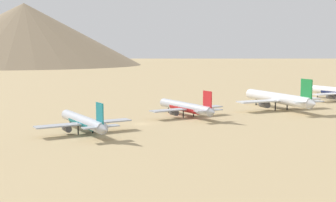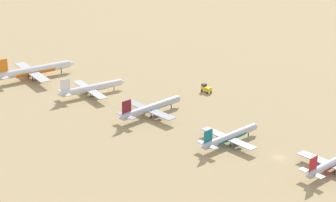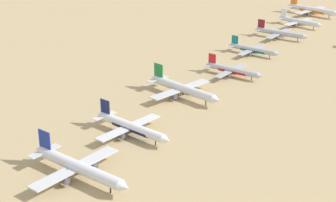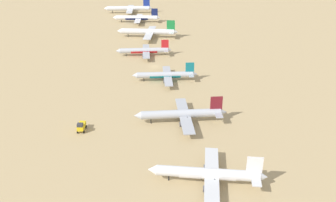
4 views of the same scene
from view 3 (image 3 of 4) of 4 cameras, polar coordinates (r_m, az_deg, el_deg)
The scene contains 9 objects.
ground_plane at distance 290.09m, azimuth 7.91°, elevation 3.84°, with size 1800.00×1800.00×0.00m, color tan.
parked_jet_0 at distance 175.71m, azimuth -9.65°, elevation -6.97°, with size 43.35×35.18×12.51m.
parked_jet_1 at distance 203.26m, azimuth -4.01°, elevation -2.77°, with size 38.42×31.27×11.07m.
parked_jet_2 at distance 240.62m, azimuth 1.54°, elevation 1.35°, with size 42.65×34.87×12.33m.
parked_jet_3 at distance 270.58m, azimuth 6.90°, elevation 3.29°, with size 33.13×26.85×9.57m.
parked_jet_4 at distance 308.62m, azimuth 9.05°, elevation 5.46°, with size 32.57×26.41×9.40m.
parked_jet_5 at distance 346.93m, azimuth 11.87°, elevation 7.13°, with size 36.35×29.43×10.51m.
parked_jet_6 at distance 382.07m, azimuth 13.85°, elevation 8.25°, with size 35.35×28.95×10.24m.
parked_jet_7 at distance 419.80m, azimuth 15.14°, elevation 9.40°, with size 43.91×35.91×12.70m.
Camera 3 is at (129.46, -244.53, 87.16)m, focal length 56.98 mm.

